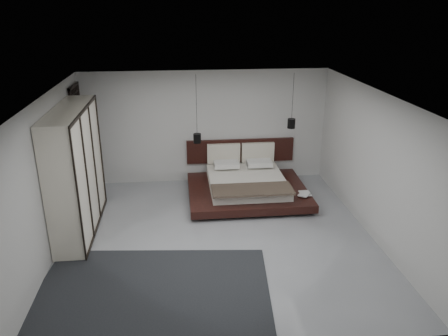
{
  "coord_description": "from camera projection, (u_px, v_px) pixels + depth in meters",
  "views": [
    {
      "loc": [
        -0.68,
        -7.45,
        4.32
      ],
      "look_at": [
        0.25,
        1.2,
        0.99
      ],
      "focal_mm": 35.0,
      "sensor_mm": 36.0,
      "label": 1
    }
  ],
  "objects": [
    {
      "name": "wardrobe",
      "position": [
        76.0,
        171.0,
        8.44
      ],
      "size": [
        0.6,
        2.52,
        2.47
      ],
      "color": "#EEE6CF",
      "rests_on": "floor"
    },
    {
      "name": "bed",
      "position": [
        246.0,
        184.0,
        10.29
      ],
      "size": [
        2.72,
        2.37,
        1.07
      ],
      "color": "black",
      "rests_on": "floor"
    },
    {
      "name": "lattice_screen",
      "position": [
        80.0,
        141.0,
        10.04
      ],
      "size": [
        0.05,
        0.9,
        2.6
      ],
      "primitive_type": "cube",
      "color": "black",
      "rests_on": "floor"
    },
    {
      "name": "wall_back",
      "position": [
        206.0,
        127.0,
        10.81
      ],
      "size": [
        6.0,
        0.0,
        6.0
      ],
      "primitive_type": "plane",
      "rotation": [
        1.57,
        0.0,
        0.0
      ],
      "color": "beige",
      "rests_on": "floor"
    },
    {
      "name": "pendant_left",
      "position": [
        197.0,
        138.0,
        10.19
      ],
      "size": [
        0.18,
        0.18,
        1.59
      ],
      "color": "black",
      "rests_on": "ceiling"
    },
    {
      "name": "rug",
      "position": [
        152.0,
        296.0,
        6.83
      ],
      "size": [
        3.95,
        3.0,
        0.02
      ],
      "primitive_type": "cube",
      "rotation": [
        0.0,
        0.0,
        -0.1
      ],
      "color": "black",
      "rests_on": "floor"
    },
    {
      "name": "ceiling",
      "position": [
        217.0,
        95.0,
        7.53
      ],
      "size": [
        6.0,
        6.0,
        0.0
      ],
      "primitive_type": "plane",
      "rotation": [
        3.14,
        0.0,
        0.0
      ],
      "color": "white",
      "rests_on": "wall_back"
    },
    {
      "name": "floor",
      "position": [
        218.0,
        237.0,
        8.53
      ],
      "size": [
        6.0,
        6.0,
        0.0
      ],
      "primitive_type": "plane",
      "color": "#979A9F",
      "rests_on": "ground"
    },
    {
      "name": "book_lower",
      "position": [
        300.0,
        194.0,
        9.81
      ],
      "size": [
        0.24,
        0.32,
        0.03
      ],
      "primitive_type": "imported",
      "rotation": [
        0.0,
        0.0,
        0.01
      ],
      "color": "#99724C",
      "rests_on": "bed"
    },
    {
      "name": "wall_left",
      "position": [
        49.0,
        177.0,
        7.73
      ],
      "size": [
        0.0,
        6.0,
        6.0
      ],
      "primitive_type": "plane",
      "rotation": [
        1.57,
        0.0,
        1.57
      ],
      "color": "beige",
      "rests_on": "floor"
    },
    {
      "name": "wall_front",
      "position": [
        241.0,
        261.0,
        5.24
      ],
      "size": [
        6.0,
        0.0,
        6.0
      ],
      "primitive_type": "plane",
      "rotation": [
        -1.57,
        0.0,
        0.0
      ],
      "color": "beige",
      "rests_on": "floor"
    },
    {
      "name": "wall_right",
      "position": [
        374.0,
        165.0,
        8.33
      ],
      "size": [
        0.0,
        6.0,
        6.0
      ],
      "primitive_type": "plane",
      "rotation": [
        1.57,
        0.0,
        -1.57
      ],
      "color": "beige",
      "rests_on": "floor"
    },
    {
      "name": "pendant_right",
      "position": [
        291.0,
        123.0,
        10.32
      ],
      "size": [
        0.18,
        0.18,
        1.3
      ],
      "color": "black",
      "rests_on": "ceiling"
    },
    {
      "name": "book_upper",
      "position": [
        300.0,
        193.0,
        9.77
      ],
      "size": [
        0.34,
        0.36,
        0.02
      ],
      "primitive_type": "imported",
      "rotation": [
        0.0,
        0.0,
        -0.63
      ],
      "color": "#99724C",
      "rests_on": "book_lower"
    }
  ]
}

